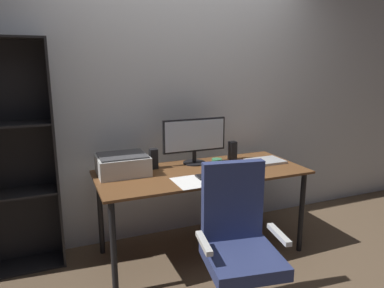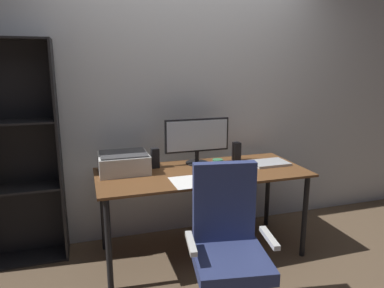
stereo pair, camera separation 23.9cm
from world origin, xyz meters
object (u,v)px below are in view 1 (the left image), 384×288
Objects in this scene: desk at (202,179)px; mouse at (241,171)px; laptop at (265,161)px; speaker_right at (232,150)px; printer at (123,164)px; office_chair at (239,252)px; bookshelf at (2,162)px; monitor at (194,138)px; coffee_mug at (217,164)px; keyboard at (215,176)px; speaker_left at (154,159)px.

desk is 0.34m from mouse.
speaker_right is at bearing 137.61° from laptop.
office_chair is at bearing -62.90° from printer.
desk is at bearing -13.95° from bookshelf.
office_chair is at bearing -97.74° from monitor.
bookshelf is at bearing 166.69° from coffee_mug.
printer is (-1.03, -0.05, -0.00)m from speaker_right.
printer is at bearing -12.91° from bookshelf.
monitor is at bearing -5.33° from bookshelf.
coffee_mug is (0.10, 0.17, 0.04)m from keyboard.
monitor is 0.52m from mouse.
printer reaches higher than mouse.
mouse is at bearing 68.79° from office_chair.
speaker_left reaches higher than keyboard.
office_chair is at bearing -40.85° from bookshelf.
office_chair is (0.24, -1.05, -0.37)m from speaker_left.
mouse is 0.24× the size of printer.
speaker_right is at bearing 76.00° from mouse.
speaker_right is 0.09× the size of bookshelf.
keyboard is 1.71× the size of speaker_left.
monitor reaches higher than printer.
coffee_mug is 0.31× the size of laptop.
coffee_mug reaches higher than mouse.
office_chair reaches higher than laptop.
bookshelf reaches higher than mouse.
office_chair reaches higher than keyboard.
office_chair is at bearing -106.84° from coffee_mug.
office_chair reaches higher than mouse.
office_chair is at bearing -132.04° from laptop.
monitor is 0.58× the size of office_chair.
speaker_left is (-0.63, 0.39, 0.07)m from mouse.
office_chair reaches higher than speaker_left.
speaker_left is at bearing 112.29° from office_chair.
printer is at bearing 126.64° from office_chair.
printer is at bearing 166.23° from coffee_mug.
speaker_right is at bearing 48.37° from keyboard.
coffee_mug is 1.68m from bookshelf.
mouse is 0.10× the size of office_chair.
laptop is at bearing 1.62° from desk.
mouse is 0.56× the size of speaker_left.
mouse is 0.74m from speaker_left.
printer is (-0.65, -0.06, -0.16)m from monitor.
mouse is 0.96m from printer.
bookshelf reaches higher than printer.
printer is (-0.66, 0.35, 0.07)m from keyboard.
speaker_left is (-0.38, 0.40, 0.08)m from keyboard.
mouse is at bearing 5.01° from keyboard.
speaker_left reaches higher than desk.
office_chair is (-0.14, -1.05, -0.52)m from monitor.
desk is 0.18m from coffee_mug.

